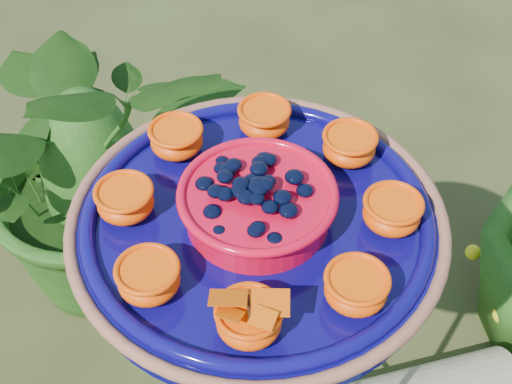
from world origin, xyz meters
TOP-DOWN VIEW (x-y plane):
  - tripod_stand at (-0.14, -0.00)m, footprint 0.39×0.40m
  - feeder_dish at (-0.14, -0.01)m, footprint 0.54×0.54m
  - shrub_back_left at (-0.67, 0.65)m, footprint 0.98×0.92m

SIDE VIEW (x-z plane):
  - shrub_back_left at x=-0.67m, z-range 0.00..0.88m
  - tripod_stand at x=-0.14m, z-range 0.11..1.08m
  - feeder_dish at x=-0.14m, z-range 0.97..1.08m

